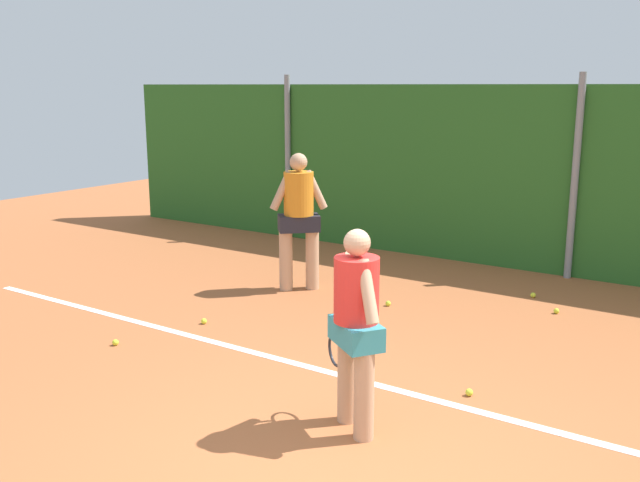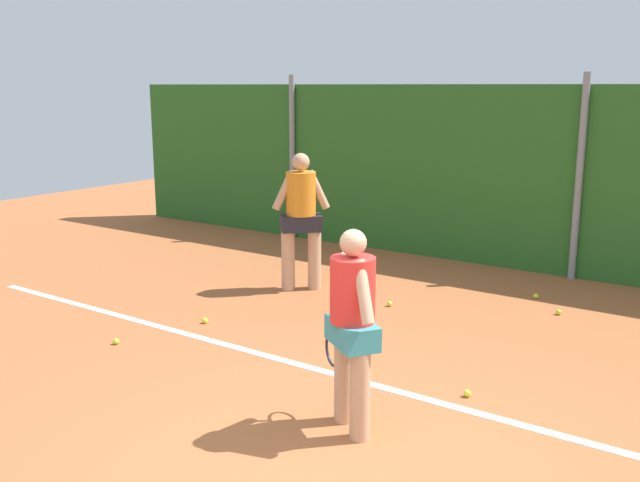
% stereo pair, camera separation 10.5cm
% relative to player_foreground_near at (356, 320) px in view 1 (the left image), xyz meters
% --- Properties ---
extents(ground_plane, '(26.03, 26.03, 0.00)m').
position_rel_player_foreground_near_xyz_m(ground_plane, '(0.23, 1.23, -0.91)').
color(ground_plane, '#A85B33').
extents(hedge_fence_backdrop, '(16.92, 0.25, 2.68)m').
position_rel_player_foreground_near_xyz_m(hedge_fence_backdrop, '(0.23, 5.69, 0.43)').
color(hedge_fence_backdrop, '#286023').
rests_on(hedge_fence_backdrop, ground_plane).
extents(fence_post_left, '(0.10, 0.10, 2.84)m').
position_rel_player_foreground_near_xyz_m(fence_post_left, '(-4.65, 5.52, 0.51)').
color(fence_post_left, gray).
rests_on(fence_post_left, ground_plane).
extents(fence_post_center, '(0.10, 0.10, 2.84)m').
position_rel_player_foreground_near_xyz_m(fence_post_center, '(0.23, 5.52, 0.51)').
color(fence_post_center, gray).
rests_on(fence_post_center, ground_plane).
extents(court_baseline_paint, '(12.36, 0.10, 0.01)m').
position_rel_player_foreground_near_xyz_m(court_baseline_paint, '(0.23, 0.82, -0.90)').
color(court_baseline_paint, white).
rests_on(court_baseline_paint, ground_plane).
extents(player_foreground_near, '(0.67, 0.50, 1.62)m').
position_rel_player_foreground_near_xyz_m(player_foreground_near, '(0.00, 0.00, 0.00)').
color(player_foreground_near, tan).
rests_on(player_foreground_near, ground_plane).
extents(player_midcourt, '(0.60, 0.59, 1.81)m').
position_rel_player_foreground_near_xyz_m(player_midcourt, '(-2.61, 2.95, 0.11)').
color(player_midcourt, tan).
rests_on(player_midcourt, ground_plane).
extents(tennis_ball_1, '(0.07, 0.07, 0.07)m').
position_rel_player_foreground_near_xyz_m(tennis_ball_1, '(0.53, 1.07, -0.87)').
color(tennis_ball_1, '#CCDB33').
rests_on(tennis_ball_1, ground_plane).
extents(tennis_ball_4, '(0.07, 0.07, 0.07)m').
position_rel_player_foreground_near_xyz_m(tennis_ball_4, '(0.11, 4.29, -0.87)').
color(tennis_ball_4, '#CCDB33').
rests_on(tennis_ball_4, ground_plane).
extents(tennis_ball_6, '(0.07, 0.07, 0.07)m').
position_rel_player_foreground_near_xyz_m(tennis_ball_6, '(-3.02, 0.19, -0.87)').
color(tennis_ball_6, '#CCDB33').
rests_on(tennis_ball_6, ground_plane).
extents(tennis_ball_8, '(0.07, 0.07, 0.07)m').
position_rel_player_foreground_near_xyz_m(tennis_ball_8, '(-1.98, 2.97, -0.87)').
color(tennis_ball_8, '#CCDB33').
rests_on(tennis_ball_8, ground_plane).
extents(tennis_ball_10, '(0.07, 0.07, 0.07)m').
position_rel_player_foreground_near_xyz_m(tennis_ball_10, '(-1.27, 2.95, -0.87)').
color(tennis_ball_10, '#CCDB33').
rests_on(tennis_ball_10, ground_plane).
extents(tennis_ball_11, '(0.07, 0.07, 0.07)m').
position_rel_player_foreground_near_xyz_m(tennis_ball_11, '(-2.72, 1.20, -0.87)').
color(tennis_ball_11, '#CCDB33').
rests_on(tennis_ball_11, ground_plane).
extents(tennis_ball_12, '(0.07, 0.07, 0.07)m').
position_rel_player_foreground_near_xyz_m(tennis_ball_12, '(0.54, 3.80, -0.87)').
color(tennis_ball_12, '#CCDB33').
rests_on(tennis_ball_12, ground_plane).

